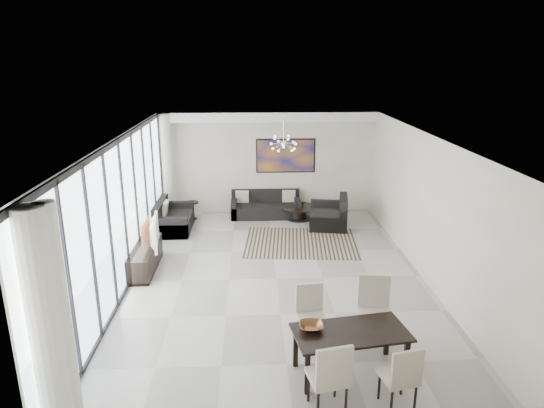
{
  "coord_description": "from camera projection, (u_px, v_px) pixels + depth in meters",
  "views": [
    {
      "loc": [
        -0.49,
        -9.0,
        4.35
      ],
      "look_at": [
        -0.04,
        1.13,
        1.25
      ],
      "focal_mm": 32.0,
      "sensor_mm": 36.0,
      "label": 1
    }
  ],
  "objects": [
    {
      "name": "bowl_dining",
      "position": [
        311.0,
        327.0,
        6.81
      ],
      "size": [
        0.35,
        0.35,
        0.08
      ],
      "primitive_type": "imported",
      "rotation": [
        0.0,
        0.0,
        0.02
      ],
      "color": "brown",
      "rests_on": "dining_table"
    },
    {
      "name": "armchair",
      "position": [
        330.0,
        217.0,
        12.78
      ],
      "size": [
        1.11,
        1.15,
        0.85
      ],
      "color": "black",
      "rests_on": "floor"
    },
    {
      "name": "soffit",
      "position": [
        268.0,
        117.0,
        13.19
      ],
      "size": [
        5.98,
        0.4,
        0.26
      ],
      "primitive_type": "cube",
      "color": "white",
      "rests_on": "room_shell"
    },
    {
      "name": "dining_chair_ne",
      "position": [
        374.0,
        304.0,
        7.6
      ],
      "size": [
        0.55,
        0.55,
        1.07
      ],
      "color": "beige",
      "rests_on": "floor"
    },
    {
      "name": "bowl_coffee",
      "position": [
        300.0,
        205.0,
        13.45
      ],
      "size": [
        0.24,
        0.24,
        0.07
      ],
      "primitive_type": "imported",
      "rotation": [
        0.0,
        0.0,
        0.13
      ],
      "color": "brown",
      "rests_on": "coffee_table"
    },
    {
      "name": "sofa_main",
      "position": [
        266.0,
        208.0,
        13.7
      ],
      "size": [
        1.94,
        0.79,
        0.71
      ],
      "color": "black",
      "rests_on": "floor"
    },
    {
      "name": "dining_table",
      "position": [
        351.0,
        337.0,
        6.8
      ],
      "size": [
        1.71,
        1.05,
        0.67
      ],
      "color": "black",
      "rests_on": "floor"
    },
    {
      "name": "coffee_table",
      "position": [
        299.0,
        212.0,
        13.48
      ],
      "size": [
        1.0,
        1.0,
        0.35
      ],
      "color": "black",
      "rests_on": "floor"
    },
    {
      "name": "painting",
      "position": [
        286.0,
        156.0,
        13.7
      ],
      "size": [
        1.68,
        0.04,
        0.98
      ],
      "primitive_type": "cube",
      "color": "#C16A1A",
      "rests_on": "room_shell"
    },
    {
      "name": "television",
      "position": [
        151.0,
        232.0,
        10.13
      ],
      "size": [
        0.29,
        1.07,
        0.61
      ],
      "primitive_type": "imported",
      "rotation": [
        0.0,
        0.0,
        1.71
      ],
      "color": "gray",
      "rests_on": "tv_console"
    },
    {
      "name": "side_table",
      "position": [
        192.0,
        208.0,
        13.43
      ],
      "size": [
        0.36,
        0.36,
        0.5
      ],
      "color": "black",
      "rests_on": "floor"
    },
    {
      "name": "tv_console",
      "position": [
        145.0,
        258.0,
        10.25
      ],
      "size": [
        0.46,
        1.65,
        0.51
      ],
      "primitive_type": "cube",
      "color": "black",
      "rests_on": "floor"
    },
    {
      "name": "window_wall",
      "position": [
        129.0,
        212.0,
        9.34
      ],
      "size": [
        0.37,
        8.95,
        2.9
      ],
      "color": "white",
      "rests_on": "floor"
    },
    {
      "name": "room_shell",
      "position": [
        300.0,
        211.0,
        9.49
      ],
      "size": [
        6.0,
        9.0,
        2.9
      ],
      "color": "#A8A39B",
      "rests_on": "ground"
    },
    {
      "name": "loveseat",
      "position": [
        173.0,
        220.0,
        12.62
      ],
      "size": [
        0.86,
        1.54,
        0.77
      ],
      "color": "black",
      "rests_on": "floor"
    },
    {
      "name": "chandelier",
      "position": [
        283.0,
        143.0,
        11.6
      ],
      "size": [
        0.66,
        0.66,
        0.71
      ],
      "color": "silver",
      "rests_on": "room_shell"
    },
    {
      "name": "dining_chair_se",
      "position": [
        402.0,
        374.0,
        6.08
      ],
      "size": [
        0.51,
        0.51,
        0.92
      ],
      "color": "beige",
      "rests_on": "floor"
    },
    {
      "name": "dining_chair_nw",
      "position": [
        311.0,
        309.0,
        7.61
      ],
      "size": [
        0.48,
        0.48,
        0.94
      ],
      "color": "beige",
      "rests_on": "floor"
    },
    {
      "name": "rug",
      "position": [
        301.0,
        242.0,
        11.8
      ],
      "size": [
        2.83,
        2.27,
        0.01
      ],
      "primitive_type": "cube",
      "rotation": [
        0.0,
        0.0,
        -0.08
      ],
      "color": "black",
      "rests_on": "floor"
    },
    {
      "name": "dining_chair_sw",
      "position": [
        331.0,
        374.0,
        5.99
      ],
      "size": [
        0.56,
        0.56,
        1.03
      ],
      "color": "beige",
      "rests_on": "floor"
    }
  ]
}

